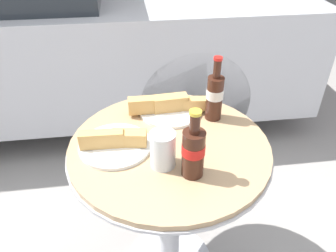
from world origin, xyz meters
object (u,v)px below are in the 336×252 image
(bistro_table, at_px, (169,183))
(drinking_glass, at_px, (163,151))
(lunch_plate_far, at_px, (115,142))
(cola_bottle_right, at_px, (193,151))
(lunch_plate_near, at_px, (169,107))
(cola_bottle_left, at_px, (215,95))

(bistro_table, distance_m, drinking_glass, 0.27)
(bistro_table, height_order, lunch_plate_far, lunch_plate_far)
(drinking_glass, relative_size, lunch_plate_far, 0.49)
(cola_bottle_right, bearing_deg, lunch_plate_near, 94.04)
(bistro_table, height_order, drinking_glass, drinking_glass)
(lunch_plate_near, bearing_deg, cola_bottle_right, -85.96)
(cola_bottle_left, bearing_deg, cola_bottle_right, -115.19)
(cola_bottle_left, height_order, lunch_plate_far, cola_bottle_left)
(drinking_glass, bearing_deg, lunch_plate_near, 78.83)
(cola_bottle_left, bearing_deg, lunch_plate_near, 160.38)
(drinking_glass, xyz_separation_m, lunch_plate_near, (0.06, 0.30, -0.03))
(drinking_glass, bearing_deg, cola_bottle_right, -31.97)
(bistro_table, bearing_deg, lunch_plate_near, 82.86)
(lunch_plate_near, bearing_deg, bistro_table, -97.14)
(cola_bottle_right, relative_size, lunch_plate_near, 0.71)
(drinking_glass, height_order, lunch_plate_far, drinking_glass)
(cola_bottle_left, relative_size, lunch_plate_far, 1.01)
(bistro_table, relative_size, cola_bottle_right, 3.17)
(cola_bottle_left, height_order, lunch_plate_near, cola_bottle_left)
(bistro_table, distance_m, cola_bottle_right, 0.32)
(cola_bottle_right, bearing_deg, drinking_glass, 148.03)
(bistro_table, xyz_separation_m, drinking_glass, (-0.03, -0.10, 0.25))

